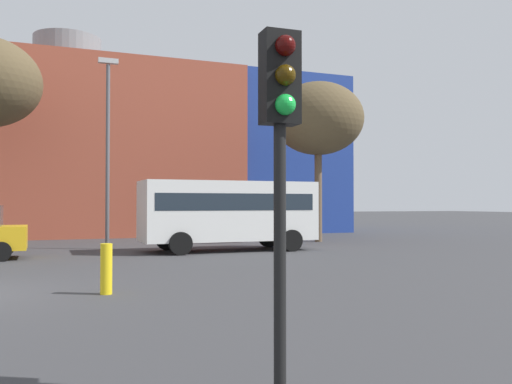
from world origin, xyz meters
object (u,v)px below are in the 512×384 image
(traffic_light_near_right, at_px, (281,127))
(street_lamp, at_px, (108,141))
(bare_tree_0, at_px, (318,119))
(bollard_yellow_1, at_px, (106,269))
(white_bus, at_px, (228,210))

(traffic_light_near_right, xyz_separation_m, street_lamp, (0.36, 18.19, 1.85))
(traffic_light_near_right, distance_m, bare_tree_0, 21.90)
(bare_tree_0, height_order, street_lamp, bare_tree_0)
(traffic_light_near_right, relative_size, bollard_yellow_1, 3.40)
(traffic_light_near_right, height_order, bollard_yellow_1, traffic_light_near_right)
(street_lamp, bearing_deg, bare_tree_0, 4.21)
(white_bus, bearing_deg, bollard_yellow_1, 57.76)
(bollard_yellow_1, height_order, street_lamp, street_lamp)
(white_bus, xyz_separation_m, traffic_light_near_right, (-4.71, -15.64, 0.97))
(white_bus, distance_m, bollard_yellow_1, 10.57)
(traffic_light_near_right, xyz_separation_m, bollard_yellow_1, (-0.90, 6.74, -2.07))
(bollard_yellow_1, bearing_deg, bare_tree_0, 47.03)
(white_bus, xyz_separation_m, bare_tree_0, (5.74, 3.29, 4.38))
(bare_tree_0, xyz_separation_m, bollard_yellow_1, (-11.35, -12.19, -5.49))
(white_bus, height_order, street_lamp, street_lamp)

